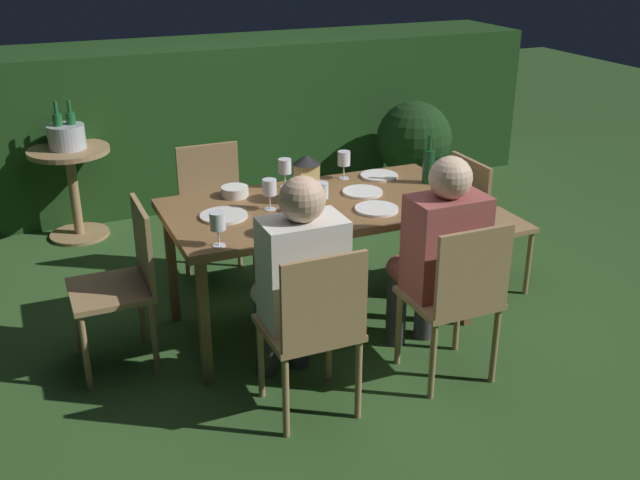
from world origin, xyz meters
name	(u,v)px	position (x,y,z in m)	size (l,w,h in m)	color
ground_plane	(320,321)	(0.00, 0.00, 0.00)	(16.00, 16.00, 0.00)	#2D5123
dining_table	(320,213)	(0.00, 0.00, 0.68)	(1.68, 0.85, 0.74)	brown
chair_head_near	(123,279)	(-1.09, 0.00, 0.49)	(0.40, 0.42, 0.87)	#9E7A51
chair_side_right_a	(215,208)	(-0.38, 0.82, 0.49)	(0.42, 0.40, 0.87)	#9E7A51
chair_head_far	(483,218)	(1.09, 0.00, 0.49)	(0.40, 0.42, 0.87)	#9E7A51
chair_side_left_a	(314,325)	(-0.38, -0.82, 0.49)	(0.42, 0.40, 0.87)	#9E7A51
person_in_cream	(298,277)	(-0.38, -0.62, 0.64)	(0.38, 0.47, 1.15)	white
chair_side_left_b	(457,295)	(0.38, -0.82, 0.49)	(0.42, 0.40, 0.87)	#9E7A51
person_in_rust	(438,251)	(0.38, -0.62, 0.64)	(0.38, 0.47, 1.15)	#9E4C47
lantern_centerpiece	(307,176)	(-0.06, 0.05, 0.89)	(0.15, 0.15, 0.27)	black
green_bottle_on_table	(428,165)	(0.72, 0.06, 0.85)	(0.07, 0.07, 0.29)	#144723
wine_glass_a	(321,192)	(-0.06, -0.15, 0.86)	(0.08, 0.08, 0.17)	silver
wine_glass_b	(344,160)	(0.30, 0.33, 0.86)	(0.08, 0.08, 0.17)	silver
wine_glass_c	(270,189)	(-0.29, 0.01, 0.86)	(0.08, 0.08, 0.17)	silver
wine_glass_d	(218,223)	(-0.67, -0.35, 0.86)	(0.08, 0.08, 0.17)	silver
wine_glass_e	(285,168)	(-0.08, 0.32, 0.86)	(0.08, 0.08, 0.17)	silver
plate_a	(377,209)	(0.23, -0.23, 0.75)	(0.23, 0.23, 0.01)	white
plate_b	(224,215)	(-0.55, 0.00, 0.75)	(0.25, 0.25, 0.01)	silver
plate_c	(363,192)	(0.28, 0.05, 0.75)	(0.23, 0.23, 0.01)	white
plate_d	(379,176)	(0.51, 0.28, 0.75)	(0.23, 0.23, 0.01)	white
bowl_olives	(235,191)	(-0.40, 0.28, 0.77)	(0.15, 0.15, 0.06)	silver
bowl_bread	(272,228)	(-0.39, -0.32, 0.77)	(0.15, 0.15, 0.05)	silver
side_table	(72,178)	(-1.14, 1.90, 0.45)	(0.58, 0.58, 0.68)	#9E7A51
ice_bucket	(66,135)	(-1.14, 1.90, 0.78)	(0.26, 0.26, 0.34)	#B2B7BF
hedge_backdrop	(202,119)	(0.00, 2.54, 0.63)	(5.76, 0.87, 1.27)	#1E4219
potted_plant_by_hedge	(414,143)	(1.58, 1.71, 0.46)	(0.63, 0.63, 0.81)	brown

